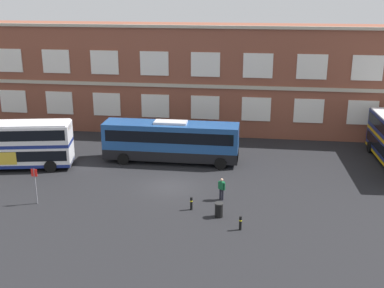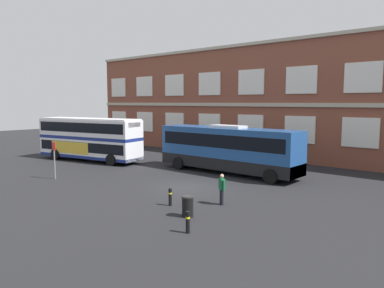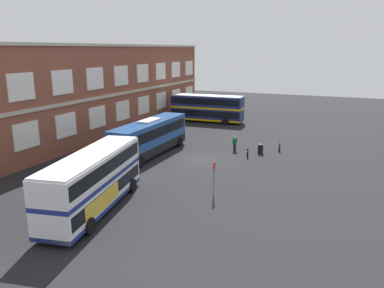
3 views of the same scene
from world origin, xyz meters
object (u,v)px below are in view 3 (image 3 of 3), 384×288
Objects in this scene: touring_coach at (150,137)px; waiting_passenger at (235,143)px; double_decker_middle at (207,108)px; safety_bollard_west at (248,153)px; safety_bollard_east at (279,147)px; double_decker_near at (93,181)px; bus_stand_flag at (214,176)px; station_litter_bin at (260,149)px.

touring_coach reaches higher than waiting_passenger.
double_decker_middle is 19.99m from safety_bollard_west.
touring_coach is 14.01m from safety_bollard_east.
double_decker_near is 4.18× the size of bus_stand_flag.
safety_bollard_west is at bearing 2.55° from bus_stand_flag.
double_decker_middle is 30.20m from bus_stand_flag.
double_decker_near is 19.41m from waiting_passenger.
station_litter_bin is at bearing -1.47° from bus_stand_flag.
touring_coach reaches higher than safety_bollard_east.
touring_coach is 12.64× the size of safety_bollard_east.
double_decker_middle is at bearing 39.14° from station_litter_bin.
waiting_passenger is at bearing 45.23° from safety_bollard_west.
double_decker_near reaches higher than safety_bollard_west.
safety_bollard_west is at bearing -71.81° from touring_coach.
station_litter_bin reaches higher than safety_bollard_west.
station_litter_bin is 2.20m from safety_bollard_west.
safety_bollard_east is (-13.02, -13.57, -1.66)m from double_decker_middle.
station_litter_bin is (13.34, -0.34, -1.12)m from bus_stand_flag.
double_decker_middle is 0.93× the size of touring_coach.
double_decker_near is at bearing 167.55° from waiting_passenger.
safety_bollard_west and safety_bollard_east have the same top height.
waiting_passenger is 2.85m from safety_bollard_west.
double_decker_middle is 18.85m from station_litter_bin.
double_decker_near is 8.75m from bus_stand_flag.
waiting_passenger is at bearing -148.34° from double_decker_middle.
station_litter_bin is at bearing -140.86° from double_decker_middle.
safety_bollard_west is (-2.03, 0.85, -0.03)m from station_litter_bin.
touring_coach is 13.01m from bus_stand_flag.
double_decker_near is 22.36m from safety_bollard_east.
safety_bollard_west is 1.00× the size of safety_bollard_east.
waiting_passenger reaches higher than station_litter_bin.
bus_stand_flag is at bearing -157.58° from double_decker_middle.
double_decker_near is 11.89× the size of safety_bollard_east.
bus_stand_flag is 11.38m from safety_bollard_west.
waiting_passenger reaches higher than safety_bollard_west.
bus_stand_flag is (-13.30, -2.51, 0.70)m from waiting_passenger.
bus_stand_flag is 15.08m from safety_bollard_east.
waiting_passenger is 1.65× the size of station_litter_bin.
touring_coach is 9.26m from waiting_passenger.
safety_bollard_west is 4.40m from safety_bollard_east.
double_decker_near is 18.10m from safety_bollard_west.
double_decker_near is at bearing -171.80° from double_decker_middle.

